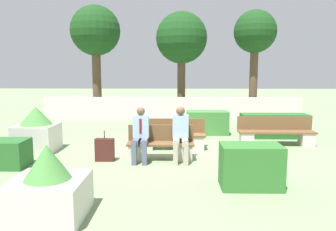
# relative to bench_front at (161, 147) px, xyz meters

# --- Properties ---
(ground_plane) EXTENTS (60.00, 60.00, 0.00)m
(ground_plane) POSITION_rel_bench_front_xyz_m (0.22, 0.83, -0.30)
(ground_plane) COLOR gray
(perimeter_wall) EXTENTS (11.51, 0.30, 0.95)m
(perimeter_wall) POSITION_rel_bench_front_xyz_m (0.22, 6.84, 0.17)
(perimeter_wall) COLOR beige
(perimeter_wall) RESTS_ON ground_plane
(bench_front) EXTENTS (1.62, 0.48, 0.82)m
(bench_front) POSITION_rel_bench_front_xyz_m (0.00, 0.00, 0.00)
(bench_front) COLOR brown
(bench_front) RESTS_ON ground_plane
(bench_left_side) EXTENTS (1.84, 0.49, 0.82)m
(bench_left_side) POSITION_rel_bench_front_xyz_m (0.26, 1.08, 0.01)
(bench_left_side) COLOR brown
(bench_left_side) RESTS_ON ground_plane
(bench_right_side) EXTENTS (2.19, 0.48, 0.82)m
(bench_right_side) POSITION_rel_bench_front_xyz_m (3.28, 1.60, 0.02)
(bench_right_side) COLOR brown
(bench_right_side) RESTS_ON ground_plane
(person_seated_man) EXTENTS (0.38, 0.63, 1.29)m
(person_seated_man) POSITION_rel_bench_front_xyz_m (-0.47, -0.14, 0.40)
(person_seated_man) COLOR #515B70
(person_seated_man) RESTS_ON ground_plane
(person_seated_woman) EXTENTS (0.38, 0.63, 1.31)m
(person_seated_woman) POSITION_rel_bench_front_xyz_m (0.48, -0.13, 0.41)
(person_seated_woman) COLOR #B2A893
(person_seated_woman) RESTS_ON ground_plane
(hedge_block_near_left) EXTENTS (1.11, 0.65, 0.81)m
(hedge_block_near_left) POSITION_rel_bench_front_xyz_m (1.75, -1.88, 0.10)
(hedge_block_near_left) COLOR #33702D
(hedge_block_near_left) RESTS_ON ground_plane
(hedge_block_mid_left) EXTENTS (2.11, 0.69, 0.76)m
(hedge_block_mid_left) POSITION_rel_bench_front_xyz_m (3.55, 2.74, 0.08)
(hedge_block_mid_left) COLOR #286028
(hedge_block_mid_left) RESTS_ON ground_plane
(hedge_block_mid_right) EXTENTS (1.39, 0.74, 0.79)m
(hedge_block_mid_right) POSITION_rel_bench_front_xyz_m (1.45, 3.26, 0.09)
(hedge_block_mid_right) COLOR #3D7A38
(hedge_block_mid_right) RESTS_ON ground_plane
(planter_corner_left) EXTENTS (1.02, 1.02, 1.20)m
(planter_corner_left) POSITION_rel_bench_front_xyz_m (-3.36, 0.79, 0.25)
(planter_corner_left) COLOR beige
(planter_corner_left) RESTS_ON ground_plane
(planter_corner_right) EXTENTS (1.05, 1.05, 1.10)m
(planter_corner_right) POSITION_rel_bench_front_xyz_m (-1.50, -3.21, 0.14)
(planter_corner_right) COLOR beige
(planter_corner_right) RESTS_ON ground_plane
(suitcase) EXTENTS (0.45, 0.19, 0.75)m
(suitcase) POSITION_rel_bench_front_xyz_m (-1.33, -0.15, -0.03)
(suitcase) COLOR #471E19
(suitcase) RESTS_ON ground_plane
(tree_leftmost) EXTENTS (2.35, 2.35, 5.19)m
(tree_leftmost) POSITION_rel_bench_front_xyz_m (-3.41, 7.99, 3.61)
(tree_leftmost) COLOR brown
(tree_leftmost) RESTS_ON ground_plane
(tree_center_left) EXTENTS (2.44, 2.44, 4.92)m
(tree_center_left) POSITION_rel_bench_front_xyz_m (0.66, 8.18, 3.33)
(tree_center_left) COLOR brown
(tree_center_left) RESTS_ON ground_plane
(tree_center_right) EXTENTS (1.98, 1.98, 4.94)m
(tree_center_right) POSITION_rel_bench_front_xyz_m (4.07, 7.93, 3.51)
(tree_center_right) COLOR brown
(tree_center_right) RESTS_ON ground_plane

